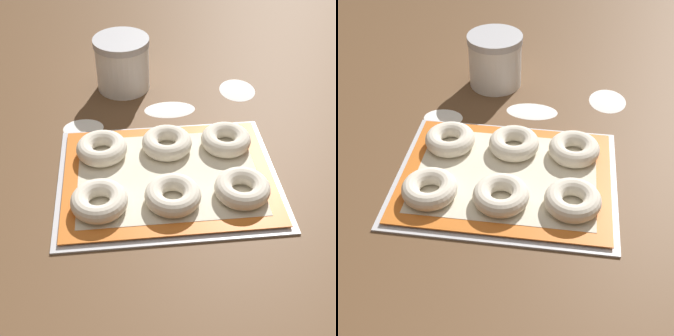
% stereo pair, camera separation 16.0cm
% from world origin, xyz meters
% --- Properties ---
extents(ground_plane, '(2.80, 2.80, 0.00)m').
position_xyz_m(ground_plane, '(0.00, 0.00, 0.00)').
color(ground_plane, brown).
extents(baking_tray, '(0.42, 0.33, 0.01)m').
position_xyz_m(baking_tray, '(0.02, -0.01, 0.00)').
color(baking_tray, silver).
rests_on(baking_tray, ground_plane).
extents(baking_mat, '(0.40, 0.31, 0.00)m').
position_xyz_m(baking_mat, '(0.02, -0.01, 0.01)').
color(baking_mat, orange).
rests_on(baking_mat, baking_tray).
extents(bagel_front_left, '(0.10, 0.10, 0.03)m').
position_xyz_m(bagel_front_left, '(-0.11, -0.08, 0.03)').
color(bagel_front_left, silver).
rests_on(bagel_front_left, baking_mat).
extents(bagel_front_center, '(0.10, 0.10, 0.03)m').
position_xyz_m(bagel_front_center, '(0.02, -0.08, 0.03)').
color(bagel_front_center, silver).
rests_on(bagel_front_center, baking_mat).
extents(bagel_front_right, '(0.10, 0.10, 0.03)m').
position_xyz_m(bagel_front_right, '(0.15, -0.08, 0.03)').
color(bagel_front_right, silver).
rests_on(bagel_front_right, baking_mat).
extents(bagel_back_left, '(0.10, 0.10, 0.03)m').
position_xyz_m(bagel_back_left, '(-0.11, 0.07, 0.03)').
color(bagel_back_left, silver).
rests_on(bagel_back_left, baking_mat).
extents(bagel_back_center, '(0.10, 0.10, 0.03)m').
position_xyz_m(bagel_back_center, '(0.02, 0.07, 0.03)').
color(bagel_back_center, silver).
rests_on(bagel_back_center, baking_mat).
extents(bagel_back_right, '(0.10, 0.10, 0.03)m').
position_xyz_m(bagel_back_right, '(0.14, 0.07, 0.03)').
color(bagel_back_right, silver).
rests_on(bagel_back_right, baking_mat).
extents(flour_canister, '(0.13, 0.13, 0.13)m').
position_xyz_m(flour_canister, '(-0.06, 0.34, 0.06)').
color(flour_canister, white).
rests_on(flour_canister, ground_plane).
extents(flour_patch_near, '(0.09, 0.10, 0.00)m').
position_xyz_m(flour_patch_near, '(0.22, 0.30, 0.00)').
color(flour_patch_near, white).
rests_on(flour_patch_near, ground_plane).
extents(flour_patch_far, '(0.09, 0.07, 0.00)m').
position_xyz_m(flour_patch_far, '(-0.15, 0.18, 0.00)').
color(flour_patch_far, white).
rests_on(flour_patch_far, ground_plane).
extents(flour_patch_side, '(0.12, 0.07, 0.00)m').
position_xyz_m(flour_patch_side, '(0.04, 0.23, 0.00)').
color(flour_patch_side, white).
rests_on(flour_patch_side, ground_plane).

